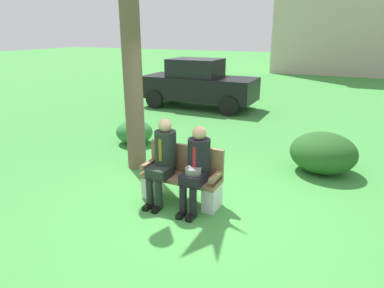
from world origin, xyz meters
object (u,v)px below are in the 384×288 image
seated_man_left (163,157)px  seated_man_right (196,164)px  shrub_near_bench (323,153)px  shrub_mid_lawn (134,132)px  parked_car_near (199,84)px  park_bench (182,178)px

seated_man_left → seated_man_right: seated_man_left is taller
shrub_near_bench → shrub_mid_lawn: 4.28m
parked_car_near → shrub_near_bench: bearing=-43.4°
park_bench → shrub_near_bench: 2.91m
park_bench → seated_man_left: size_ratio=0.94×
seated_man_left → shrub_near_bench: size_ratio=1.07×
seated_man_left → shrub_near_bench: 3.19m
park_bench → shrub_mid_lawn: (-2.39, 2.16, -0.11)m
seated_man_left → shrub_near_bench: seated_man_left is taller
park_bench → shrub_mid_lawn: park_bench is taller
shrub_near_bench → shrub_mid_lawn: (-4.28, -0.05, -0.11)m
seated_man_left → parked_car_near: bearing=109.9°
seated_man_right → shrub_mid_lawn: (-2.69, 2.28, -0.43)m
park_bench → seated_man_right: (0.30, -0.12, 0.32)m
seated_man_left → shrub_near_bench: bearing=47.1°
shrub_near_bench → shrub_mid_lawn: shrub_near_bench is taller
park_bench → shrub_mid_lawn: size_ratio=1.40×
seated_man_right → parked_car_near: 7.30m
seated_man_left → seated_man_right: bearing=-1.1°
shrub_mid_lawn → seated_man_left: bearing=-47.0°
seated_man_right → parked_car_near: (-2.98, 6.66, 0.12)m
seated_man_right → shrub_near_bench: size_ratio=1.03×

